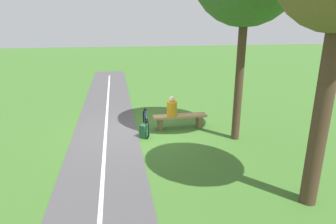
% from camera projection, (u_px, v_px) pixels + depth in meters
% --- Properties ---
extents(ground_plane, '(80.00, 80.00, 0.00)m').
position_uv_depth(ground_plane, '(143.00, 132.00, 10.43)').
color(ground_plane, '#3D6B28').
extents(paved_path, '(2.52, 36.01, 0.02)m').
position_uv_depth(paved_path, '(101.00, 198.00, 6.45)').
color(paved_path, '#4C494C').
rests_on(paved_path, ground_plane).
extents(path_centre_line, '(0.31, 32.00, 0.00)m').
position_uv_depth(path_centre_line, '(101.00, 198.00, 6.45)').
color(path_centre_line, silver).
rests_on(path_centre_line, paved_path).
extents(bench, '(2.02, 0.45, 0.52)m').
position_uv_depth(bench, '(180.00, 119.00, 10.70)').
color(bench, '#A88456').
rests_on(bench, ground_plane).
extents(person_seated, '(0.38, 0.38, 0.74)m').
position_uv_depth(person_seated, '(172.00, 108.00, 10.50)').
color(person_seated, orange).
rests_on(person_seated, bench).
extents(bicycle, '(0.08, 1.63, 0.85)m').
position_uv_depth(bicycle, '(146.00, 123.00, 10.30)').
color(bicycle, black).
rests_on(bicycle, ground_plane).
extents(backpack, '(0.36, 0.36, 0.47)m').
position_uv_depth(backpack, '(145.00, 131.00, 9.83)').
color(backpack, '#1E4C2D').
rests_on(backpack, ground_plane).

